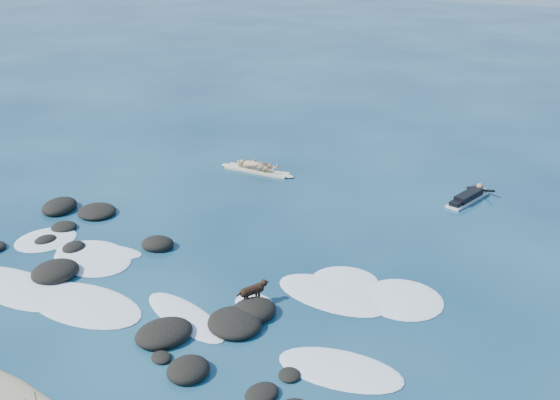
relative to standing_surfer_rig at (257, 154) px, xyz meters
The scene contains 6 objects.
ground 8.37m from the standing_surfer_rig, 69.02° to the right, with size 160.00×160.00×0.00m, color #0A2642.
reef_rocks 9.55m from the standing_surfer_rig, 77.15° to the right, with size 14.00×7.51×0.53m.
breaking_foam 9.57m from the standing_surfer_rig, 68.72° to the right, with size 13.91×7.24×0.12m.
standing_surfer_rig is the anchor object (origin of this frame).
paddling_surfer_rig 8.63m from the standing_surfer_rig, 11.54° to the left, with size 1.29×2.65×0.46m.
dog 10.13m from the standing_surfer_rig, 56.27° to the right, with size 0.53×1.00×0.67m.
Camera 1 is at (10.93, -12.43, 9.29)m, focal length 40.00 mm.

